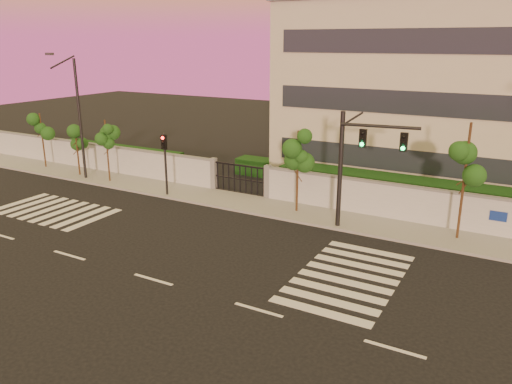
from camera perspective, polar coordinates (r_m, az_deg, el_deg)
ground at (r=21.44m, az=-11.65°, el=-9.79°), size 120.00×120.00×0.00m
sidewalk at (r=29.47m, az=1.67°, el=-1.77°), size 60.00×3.00×0.15m
perimeter_wall at (r=30.40m, az=3.17°, el=0.76°), size 60.00×0.36×2.20m
hedge_row at (r=32.47m, az=6.98°, el=1.25°), size 41.00×4.25×1.80m
institutional_building at (r=36.62m, az=23.43°, el=10.29°), size 24.40×12.40×12.25m
road_markings at (r=24.98m, az=-8.82°, el=-5.65°), size 57.00×7.62×0.02m
street_tree_a at (r=41.49m, az=-23.31°, el=6.72°), size 1.41×1.12×4.29m
street_tree_b at (r=38.10m, az=-19.82°, el=5.72°), size 1.42×1.13×3.77m
street_tree_c at (r=35.58m, az=-16.72°, el=6.06°), size 1.33×1.06×4.42m
street_tree_d at (r=27.87m, az=4.87°, el=4.45°), size 1.53×1.22×4.79m
street_tree_e at (r=25.61m, az=23.05°, el=3.87°), size 1.58×1.26×5.88m
traffic_signal_main at (r=25.47m, az=11.32°, el=3.86°), size 3.89×0.68×6.17m
traffic_signal_secondary at (r=31.59m, az=-10.36°, el=3.96°), size 0.32×0.32×4.07m
streetlight_west at (r=36.62m, az=-19.75°, el=8.46°), size 0.52×2.11×8.79m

